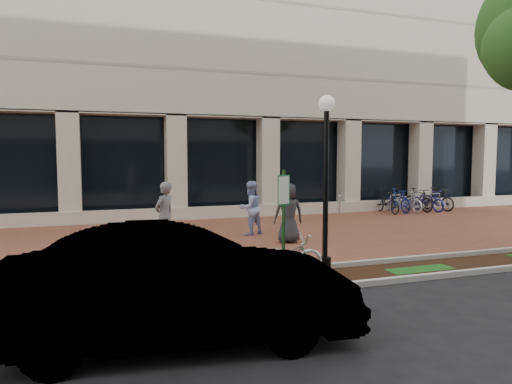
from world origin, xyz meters
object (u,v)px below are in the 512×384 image
object	(u,v)px
pedestrian_right	(289,213)
bike_rack_cluster	(412,201)
locked_bicycle	(283,258)
bollard	(339,204)
lamppost	(326,172)
pedestrian_mid	(250,208)
sedan_near_curb	(178,286)
pedestrian_left	(165,216)
parking_sign	(284,210)

from	to	relation	value
pedestrian_right	bike_rack_cluster	size ratio (longest dim) A/B	0.50
locked_bicycle	bollard	xyz separation A→B (m)	(6.44, 9.09, -0.04)
lamppost	pedestrian_right	xyz separation A→B (m)	(0.51, 3.27, -1.33)
pedestrian_right	pedestrian_mid	bearing A→B (deg)	-61.30
bike_rack_cluster	lamppost	bearing A→B (deg)	-140.09
lamppost	pedestrian_right	bearing A→B (deg)	81.22
pedestrian_mid	bollard	size ratio (longest dim) A/B	2.02
pedestrian_right	bollard	distance (m)	7.12
pedestrian_right	sedan_near_curb	distance (m)	7.55
lamppost	pedestrian_left	size ratio (longest dim) A/B	2.09
locked_bicycle	bike_rack_cluster	xyz separation A→B (m)	(10.07, 8.80, 0.03)
pedestrian_mid	locked_bicycle	bearing A→B (deg)	59.58
pedestrian_left	pedestrian_right	xyz separation A→B (m)	(3.60, -0.26, -0.05)
lamppost	pedestrian_mid	distance (m)	5.11
parking_sign	locked_bicycle	size ratio (longest dim) A/B	1.26
bike_rack_cluster	sedan_near_curb	size ratio (longest dim) A/B	0.73
lamppost	pedestrian_left	xyz separation A→B (m)	(-3.09, 3.54, -1.28)
parking_sign	pedestrian_right	world-z (taller)	parking_sign
lamppost	sedan_near_curb	bearing A→B (deg)	-142.23
bike_rack_cluster	pedestrian_mid	bearing A→B (deg)	-162.70
locked_bicycle	bollard	distance (m)	11.14
bollard	lamppost	bearing A→B (deg)	-121.21
pedestrian_left	bollard	bearing A→B (deg)	169.66
bollard	bike_rack_cluster	xyz separation A→B (m)	(3.64, -0.30, 0.07)
parking_sign	bike_rack_cluster	size ratio (longest dim) A/B	0.65
bollard	pedestrian_right	bearing A→B (deg)	-131.45
pedestrian_left	bollard	size ratio (longest dim) A/B	2.15
pedestrian_mid	bike_rack_cluster	distance (m)	9.61
bollard	sedan_near_curb	size ratio (longest dim) A/B	0.18
pedestrian_left	bike_rack_cluster	bearing A→B (deg)	160.05
pedestrian_left	sedan_near_curb	world-z (taller)	pedestrian_left
pedestrian_mid	pedestrian_right	world-z (taller)	pedestrian_right
pedestrian_mid	pedestrian_right	xyz separation A→B (m)	(0.64, -1.66, 0.01)
bike_rack_cluster	locked_bicycle	bearing A→B (deg)	-142.15
parking_sign	lamppost	size ratio (longest dim) A/B	0.59
locked_bicycle	pedestrian_right	world-z (taller)	pedestrian_right
lamppost	locked_bicycle	xyz separation A→B (m)	(-1.23, -0.49, -1.74)
locked_bicycle	pedestrian_left	size ratio (longest dim) A/B	0.98
pedestrian_left	pedestrian_mid	size ratio (longest dim) A/B	1.06
lamppost	sedan_near_curb	distance (m)	4.99
bollard	bike_rack_cluster	bearing A→B (deg)	-4.64
pedestrian_right	bollard	bearing A→B (deg)	-124.00
pedestrian_right	sedan_near_curb	world-z (taller)	pedestrian_right
lamppost	pedestrian_left	world-z (taller)	lamppost
pedestrian_left	sedan_near_curb	bearing A→B (deg)	42.16
lamppost	locked_bicycle	distance (m)	2.18
locked_bicycle	pedestrian_left	world-z (taller)	pedestrian_left
bike_rack_cluster	sedan_near_curb	distance (m)	16.91
pedestrian_left	sedan_near_curb	distance (m)	6.51
pedestrian_mid	bollard	xyz separation A→B (m)	(5.35, 3.67, -0.44)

